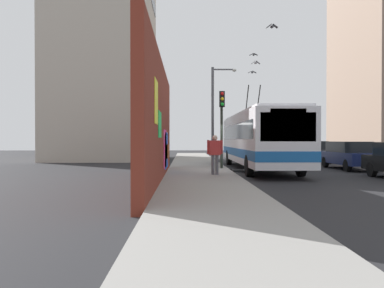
% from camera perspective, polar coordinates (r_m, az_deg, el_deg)
% --- Properties ---
extents(ground_plane, '(80.00, 80.00, 0.00)m').
position_cam_1_polar(ground_plane, '(19.44, 5.81, -4.33)').
color(ground_plane, '#232326').
extents(sidewalk_slab, '(48.00, 3.20, 0.15)m').
position_cam_1_polar(sidewalk_slab, '(19.30, 1.08, -4.13)').
color(sidewalk_slab, gray).
rests_on(sidewalk_slab, ground_plane).
extents(graffiti_wall, '(13.29, 0.32, 4.73)m').
position_cam_1_polar(graffiti_wall, '(14.94, -5.03, 3.21)').
color(graffiti_wall, maroon).
rests_on(graffiti_wall, ground_plane).
extents(building_far_left, '(9.80, 8.04, 16.83)m').
position_cam_1_polar(building_far_left, '(33.89, -13.04, 12.10)').
color(building_far_left, '#B2A899').
rests_on(building_far_left, ground_plane).
extents(building_far_right, '(12.20, 6.20, 19.33)m').
position_cam_1_polar(building_far_right, '(42.52, 26.57, 11.41)').
color(building_far_right, gray).
rests_on(building_far_right, ground_plane).
extents(city_bus, '(12.37, 2.67, 4.94)m').
position_cam_1_polar(city_bus, '(21.54, 9.96, 0.85)').
color(city_bus, silver).
rests_on(city_bus, ground_plane).
extents(parked_car_navy, '(4.70, 1.75, 1.58)m').
position_cam_1_polar(parked_car_navy, '(23.27, 22.55, -1.49)').
color(parked_car_navy, navy).
rests_on(parked_car_navy, ground_plane).
extents(parked_car_dark_gray, '(4.13, 1.80, 1.58)m').
position_cam_1_polar(parked_car_dark_gray, '(29.15, 17.59, -1.05)').
color(parked_car_dark_gray, '#38383D').
rests_on(parked_car_dark_gray, ground_plane).
extents(parked_car_white, '(4.07, 1.94, 1.58)m').
position_cam_1_polar(parked_car_white, '(34.69, 14.53, -0.77)').
color(parked_car_white, white).
rests_on(parked_car_white, ground_plane).
extents(pedestrian_at_curb, '(0.23, 0.69, 1.74)m').
position_cam_1_polar(pedestrian_at_curb, '(16.67, 3.47, -1.09)').
color(pedestrian_at_curb, '#595960').
rests_on(pedestrian_at_curb, sidewalk_slab).
extents(traffic_light, '(0.49, 0.28, 4.14)m').
position_cam_1_polar(traffic_light, '(20.31, 4.52, 4.19)').
color(traffic_light, '#2D382D').
rests_on(traffic_light, sidewalk_slab).
extents(street_lamp, '(0.44, 1.70, 6.43)m').
position_cam_1_polar(street_lamp, '(25.70, 3.56, 5.48)').
color(street_lamp, '#4C4C51').
rests_on(street_lamp, sidewalk_slab).
extents(flying_pigeons, '(8.06, 2.52, 3.37)m').
position_cam_1_polar(flying_pigeons, '(22.40, 9.24, 14.62)').
color(flying_pigeons, slate).
extents(curbside_puddle, '(2.06, 2.06, 0.00)m').
position_cam_1_polar(curbside_puddle, '(20.64, 7.09, -4.03)').
color(curbside_puddle, black).
rests_on(curbside_puddle, ground_plane).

